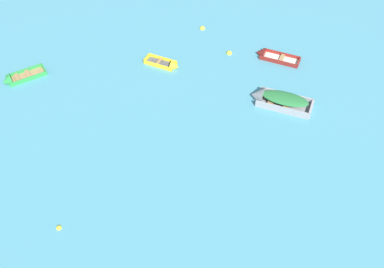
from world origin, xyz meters
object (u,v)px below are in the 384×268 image
(rowboat_maroon_near_right, at_px, (268,55))
(mooring_buoy_between_boats_left, at_px, (59,228))
(rowboat_green_midfield_right, at_px, (15,79))
(mooring_buoy_far_field, at_px, (202,29))
(rowboat_yellow_far_back, at_px, (169,65))
(rowboat_grey_midfield_left, at_px, (275,99))
(mooring_buoy_central, at_px, (229,53))

(rowboat_maroon_near_right, bearing_deg, mooring_buoy_between_boats_left, -137.51)
(rowboat_green_midfield_right, bearing_deg, mooring_buoy_far_field, 19.03)
(rowboat_green_midfield_right, height_order, mooring_buoy_between_boats_left, rowboat_green_midfield_right)
(rowboat_maroon_near_right, relative_size, rowboat_yellow_far_back, 1.24)
(rowboat_grey_midfield_left, relative_size, mooring_buoy_far_field, 10.30)
(rowboat_green_midfield_right, distance_m, rowboat_grey_midfield_left, 18.84)
(rowboat_maroon_near_right, relative_size, mooring_buoy_between_boats_left, 11.17)
(rowboat_maroon_near_right, xyz_separation_m, mooring_buoy_central, (-2.92, 0.78, -0.15))
(rowboat_green_midfield_right, xyz_separation_m, rowboat_grey_midfield_left, (18.31, -4.42, 0.23))
(rowboat_yellow_far_back, relative_size, mooring_buoy_between_boats_left, 9.02)
(mooring_buoy_between_boats_left, bearing_deg, mooring_buoy_far_field, 60.17)
(rowboat_green_midfield_right, xyz_separation_m, rowboat_yellow_far_back, (11.29, 0.40, -0.01))
(rowboat_green_midfield_right, height_order, rowboat_yellow_far_back, rowboat_green_midfield_right)
(rowboat_maroon_near_right, xyz_separation_m, rowboat_green_midfield_right, (-19.04, -0.68, 0.00))
(rowboat_maroon_near_right, xyz_separation_m, rowboat_yellow_far_back, (-7.76, -0.28, -0.01))
(rowboat_grey_midfield_left, bearing_deg, rowboat_yellow_far_back, 145.57)
(rowboat_grey_midfield_left, bearing_deg, mooring_buoy_far_field, 112.37)
(rowboat_grey_midfield_left, height_order, mooring_buoy_between_boats_left, rowboat_grey_midfield_left)
(mooring_buoy_far_field, bearing_deg, rowboat_green_midfield_right, -160.97)
(rowboat_green_midfield_right, distance_m, rowboat_yellow_far_back, 11.29)
(rowboat_green_midfield_right, xyz_separation_m, mooring_buoy_far_field, (14.44, 4.98, -0.16))
(rowboat_yellow_far_back, relative_size, mooring_buoy_far_field, 6.40)
(rowboat_yellow_far_back, xyz_separation_m, mooring_buoy_between_boats_left, (-7.13, -13.36, -0.15))
(rowboat_maroon_near_right, xyz_separation_m, rowboat_grey_midfield_left, (-0.73, -5.09, 0.23))
(rowboat_yellow_far_back, bearing_deg, mooring_buoy_central, 12.37)
(rowboat_maroon_near_right, distance_m, mooring_buoy_between_boats_left, 20.19)
(mooring_buoy_far_field, bearing_deg, rowboat_maroon_near_right, -43.09)
(rowboat_grey_midfield_left, bearing_deg, mooring_buoy_between_boats_left, -148.89)
(rowboat_yellow_far_back, relative_size, rowboat_grey_midfield_left, 0.62)
(rowboat_green_midfield_right, bearing_deg, rowboat_yellow_far_back, 2.01)
(rowboat_grey_midfield_left, bearing_deg, mooring_buoy_central, 110.46)
(rowboat_maroon_near_right, height_order, mooring_buoy_between_boats_left, rowboat_maroon_near_right)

